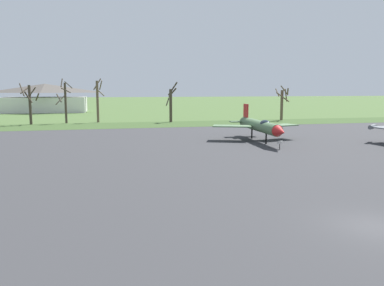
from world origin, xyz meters
TOP-DOWN VIEW (x-y plane):
  - ground_plane at (0.00, 0.00)m, footprint 600.00×600.00m
  - asphalt_apron at (0.00, 18.72)m, footprint 107.30×62.41m
  - grass_verge_strip at (0.00, 55.93)m, footprint 167.30×12.00m
  - jet_fighter_front_right at (6.84, 29.67)m, footprint 11.40×14.62m
  - info_placard_front_right at (6.36, 23.20)m, footprint 0.65×0.40m
  - bare_tree_left_of_center at (-24.42, 61.38)m, footprint 3.63×3.56m
  - bare_tree_center at (-18.48, 63.42)m, footprint 3.33×3.62m
  - bare_tree_right_of_center at (-12.37, 63.98)m, footprint 2.13×2.39m
  - bare_tree_far_right at (1.51, 60.61)m, footprint 2.54×1.82m
  - bare_tree_backdrop_extra at (24.85, 59.87)m, footprint 3.45×3.04m
  - visitor_building at (-26.39, 101.84)m, footprint 23.32×12.28m

SIDE VIEW (x-z plane):
  - ground_plane at x=0.00m, z-range 0.00..0.00m
  - asphalt_apron at x=0.00m, z-range 0.00..0.05m
  - grass_verge_strip at x=0.00m, z-range 0.00..0.06m
  - info_placard_front_right at x=6.36m, z-range 0.15..1.14m
  - jet_fighter_front_right at x=6.84m, z-range -0.23..4.26m
  - bare_tree_far_right at x=1.51m, z-range -0.19..7.72m
  - bare_tree_backdrop_extra at x=24.85m, z-range 0.19..7.41m
  - visitor_building at x=-26.39m, z-range -0.06..7.86m
  - bare_tree_left_of_center at x=-24.42m, z-range 0.47..8.01m
  - bare_tree_center at x=-18.48m, z-range 0.07..8.56m
  - bare_tree_right_of_center at x=-12.37m, z-range 0.13..8.69m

